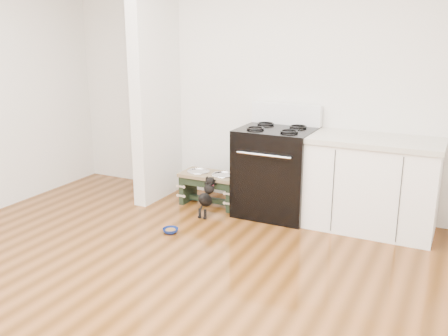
# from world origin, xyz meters

# --- Properties ---
(ground) EXTENTS (5.00, 5.00, 0.00)m
(ground) POSITION_xyz_m (0.00, 0.00, 0.00)
(ground) COLOR #49290D
(ground) RESTS_ON ground
(room_shell) EXTENTS (5.00, 5.00, 5.00)m
(room_shell) POSITION_xyz_m (0.00, 0.00, 1.62)
(room_shell) COLOR silver
(room_shell) RESTS_ON ground
(partition_wall) EXTENTS (0.15, 0.80, 2.70)m
(partition_wall) POSITION_xyz_m (-1.18, 2.10, 1.35)
(partition_wall) COLOR silver
(partition_wall) RESTS_ON ground
(oven_range) EXTENTS (0.76, 0.69, 1.14)m
(oven_range) POSITION_xyz_m (0.25, 2.16, 0.48)
(oven_range) COLOR black
(oven_range) RESTS_ON ground
(cabinet_run) EXTENTS (1.24, 0.64, 0.91)m
(cabinet_run) POSITION_xyz_m (1.23, 2.18, 0.45)
(cabinet_run) COLOR white
(cabinet_run) RESTS_ON ground
(dog_feeder) EXTENTS (0.66, 0.35, 0.38)m
(dog_feeder) POSITION_xyz_m (-0.49, 2.09, 0.26)
(dog_feeder) COLOR black
(dog_feeder) RESTS_ON ground
(puppy) EXTENTS (0.12, 0.34, 0.40)m
(puppy) POSITION_xyz_m (-0.37, 1.78, 0.22)
(puppy) COLOR black
(puppy) RESTS_ON ground
(floor_bowl) EXTENTS (0.20, 0.20, 0.05)m
(floor_bowl) POSITION_xyz_m (-0.46, 1.20, 0.02)
(floor_bowl) COLOR navy
(floor_bowl) RESTS_ON ground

